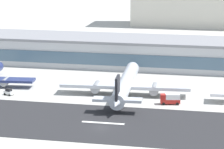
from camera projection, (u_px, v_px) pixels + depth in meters
name	position (u px, v px, depth m)	size (l,w,h in m)	color
ground_plane	(101.00, 128.00, 154.64)	(1400.00, 1400.00, 0.00)	#B2AFA8
runway_strip	(104.00, 123.00, 158.79)	(800.00, 32.98, 0.08)	#262628
runway_centreline_dash_4	(103.00, 123.00, 158.83)	(12.00, 1.20, 0.01)	white
terminal_building	(145.00, 52.00, 228.32)	(156.74, 24.03, 11.26)	#B7BABC
airliner_black_tail_gate_1	(125.00, 85.00, 185.78)	(42.42, 52.31, 10.92)	silver
service_baggage_tug_0	(9.00, 92.00, 187.21)	(3.57, 2.88, 2.20)	white
service_box_truck_1	(170.00, 99.00, 176.53)	(6.36, 3.66, 3.25)	#B2231E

